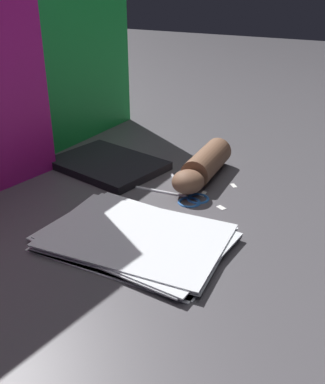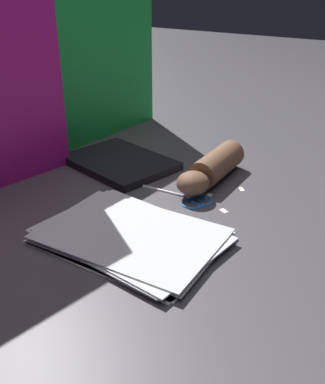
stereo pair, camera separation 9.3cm
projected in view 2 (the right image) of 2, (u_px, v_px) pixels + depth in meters
ground_plane at (147, 222)px, 0.94m from camera, size 6.00×6.00×0.00m
backdrop_panel_center at (5, 96)px, 1.09m from camera, size 0.56×0.09×0.40m
backdrop_panel_right at (80, 64)px, 1.27m from camera, size 0.64×0.05×0.47m
paper_stack at (130, 236)px, 0.87m from camera, size 0.26×0.37×0.02m
book_closed at (120, 162)px, 1.21m from camera, size 0.26×0.32×0.02m
scissors at (190, 196)px, 1.04m from camera, size 0.16×0.19×0.01m
hand_forearm at (211, 169)px, 1.11m from camera, size 0.27×0.09×0.07m
paper_scrap_near at (242, 189)px, 1.08m from camera, size 0.02×0.02×0.00m
paper_scrap_mid at (209, 196)px, 1.05m from camera, size 0.03×0.01×0.00m
paper_scrap_far at (224, 211)px, 0.99m from camera, size 0.02×0.02×0.00m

